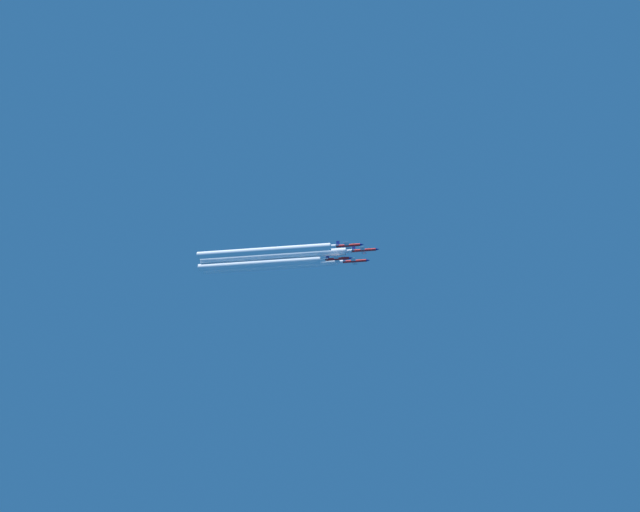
{
  "coord_description": "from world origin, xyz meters",
  "views": [
    {
      "loc": [
        478.79,
        74.41,
        1.39
      ],
      "look_at": [
        0.34,
        -13.93,
        188.65
      ],
      "focal_mm": 65.52,
      "sensor_mm": 36.0,
      "label": 1
    }
  ],
  "objects_px": {
    "jet_right_wingman": "(349,245)",
    "jet_lead": "(365,250)",
    "jet_left_wingman": "(356,261)",
    "jet_slot": "(338,259)"
  },
  "relations": [
    {
      "from": "jet_lead",
      "to": "jet_left_wingman",
      "type": "distance_m",
      "value": 11.14
    },
    {
      "from": "jet_lead",
      "to": "jet_right_wingman",
      "type": "bearing_deg",
      "value": -29.11
    },
    {
      "from": "jet_right_wingman",
      "to": "jet_lead",
      "type": "bearing_deg",
      "value": 150.89
    },
    {
      "from": "jet_left_wingman",
      "to": "jet_right_wingman",
      "type": "relative_size",
      "value": 1.0
    },
    {
      "from": "jet_left_wingman",
      "to": "jet_right_wingman",
      "type": "height_order",
      "value": "jet_right_wingman"
    },
    {
      "from": "jet_slot",
      "to": "jet_lead",
      "type": "bearing_deg",
      "value": 89.38
    },
    {
      "from": "jet_right_wingman",
      "to": "jet_slot",
      "type": "relative_size",
      "value": 1.0
    },
    {
      "from": "jet_left_wingman",
      "to": "jet_slot",
      "type": "relative_size",
      "value": 1.0
    },
    {
      "from": "jet_lead",
      "to": "jet_right_wingman",
      "type": "distance_m",
      "value": 11.38
    },
    {
      "from": "jet_lead",
      "to": "jet_right_wingman",
      "type": "height_order",
      "value": "jet_lead"
    }
  ]
}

